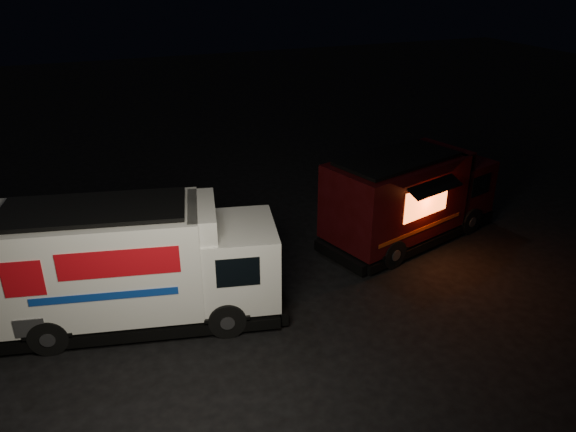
# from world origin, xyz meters

# --- Properties ---
(ground) EXTENTS (80.00, 80.00, 0.00)m
(ground) POSITION_xyz_m (0.00, 0.00, 0.00)
(ground) COLOR black
(ground) RESTS_ON ground
(white_truck) EXTENTS (7.05, 3.69, 3.04)m
(white_truck) POSITION_xyz_m (-2.72, 0.62, 1.52)
(white_truck) COLOR white
(white_truck) RESTS_ON ground
(red_truck) EXTENTS (6.46, 3.84, 2.83)m
(red_truck) POSITION_xyz_m (5.64, 2.02, 1.41)
(red_truck) COLOR #35090D
(red_truck) RESTS_ON ground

